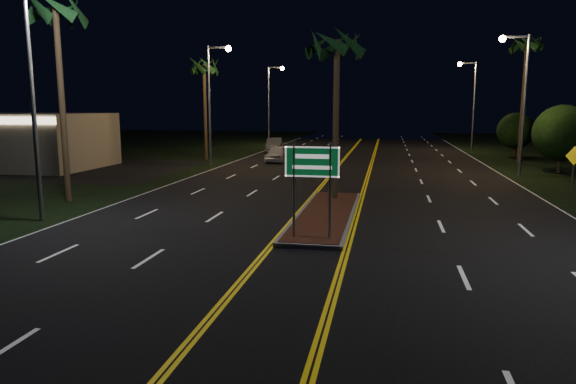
% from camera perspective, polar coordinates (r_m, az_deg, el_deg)
% --- Properties ---
extents(ground, '(120.00, 120.00, 0.00)m').
position_cam_1_polar(ground, '(14.62, 1.02, -8.37)').
color(ground, black).
rests_on(ground, ground).
extents(grass_left, '(40.00, 110.00, 0.01)m').
position_cam_1_polar(grass_left, '(50.67, -28.93, 3.20)').
color(grass_left, black).
rests_on(grass_left, ground).
extents(median_island, '(2.25, 10.25, 0.17)m').
position_cam_1_polar(median_island, '(21.31, 4.26, -2.47)').
color(median_island, gray).
rests_on(median_island, ground).
extents(highway_sign, '(1.80, 0.08, 3.20)m').
position_cam_1_polar(highway_sign, '(16.81, 2.69, 2.36)').
color(highway_sign, gray).
rests_on(highway_sign, ground).
extents(commercial_building, '(15.00, 8.12, 4.00)m').
position_cam_1_polar(commercial_building, '(44.13, -29.26, 5.03)').
color(commercial_building, gray).
rests_on(commercial_building, ground).
extents(streetlight_left_near, '(1.91, 0.44, 9.00)m').
position_cam_1_polar(streetlight_left_near, '(22.00, -25.88, 11.60)').
color(streetlight_left_near, gray).
rests_on(streetlight_left_near, ground).
extents(streetlight_left_mid, '(1.91, 0.44, 9.00)m').
position_cam_1_polar(streetlight_left_mid, '(39.91, -8.25, 11.04)').
color(streetlight_left_mid, gray).
rests_on(streetlight_left_mid, ground).
extents(streetlight_left_far, '(1.91, 0.44, 9.00)m').
position_cam_1_polar(streetlight_left_far, '(59.17, -1.81, 10.58)').
color(streetlight_left_far, gray).
rests_on(streetlight_left_far, ground).
extents(streetlight_right_mid, '(1.91, 0.44, 9.00)m').
position_cam_1_polar(streetlight_right_mid, '(36.67, 24.30, 10.47)').
color(streetlight_right_mid, gray).
rests_on(streetlight_right_mid, ground).
extents(streetlight_right_far, '(1.91, 0.44, 9.00)m').
position_cam_1_polar(streetlight_right_far, '(56.33, 19.62, 10.10)').
color(streetlight_right_far, gray).
rests_on(streetlight_right_far, ground).
extents(palm_median, '(2.40, 2.40, 8.30)m').
position_cam_1_polar(palm_median, '(24.49, 5.47, 15.97)').
color(palm_median, '#382819').
rests_on(palm_median, ground).
extents(palm_left_near, '(2.40, 2.40, 9.80)m').
position_cam_1_polar(palm_left_near, '(26.66, -24.43, 17.71)').
color(palm_left_near, '#382819').
rests_on(palm_left_near, ground).
extents(palm_left_far, '(2.40, 2.40, 8.80)m').
position_cam_1_polar(palm_left_far, '(44.51, -9.33, 13.53)').
color(palm_left_far, '#382819').
rests_on(palm_left_far, ground).
extents(palm_right_far, '(2.40, 2.40, 10.30)m').
position_cam_1_polar(palm_right_far, '(45.18, 25.02, 14.52)').
color(palm_right_far, '#382819').
rests_on(palm_right_far, ground).
extents(shrub_mid, '(3.78, 3.78, 4.62)m').
position_cam_1_polar(shrub_mid, '(39.50, 28.16, 5.80)').
color(shrub_mid, '#382819').
rests_on(shrub_mid, ground).
extents(shrub_far, '(3.24, 3.24, 3.96)m').
position_cam_1_polar(shrub_far, '(51.06, 23.97, 6.23)').
color(shrub_far, '#382819').
rests_on(shrub_far, ground).
extents(car_near, '(2.06, 4.69, 1.56)m').
position_cam_1_polar(car_near, '(42.32, -1.18, 4.43)').
color(car_near, silver).
rests_on(car_near, ground).
extents(car_far, '(2.70, 5.00, 1.59)m').
position_cam_1_polar(car_far, '(52.29, -1.54, 5.40)').
color(car_far, '#A6AAAF').
rests_on(car_far, ground).
extents(warning_sign, '(0.98, 0.31, 2.41)m').
position_cam_1_polar(warning_sign, '(31.39, 29.17, 2.92)').
color(warning_sign, gray).
rests_on(warning_sign, ground).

